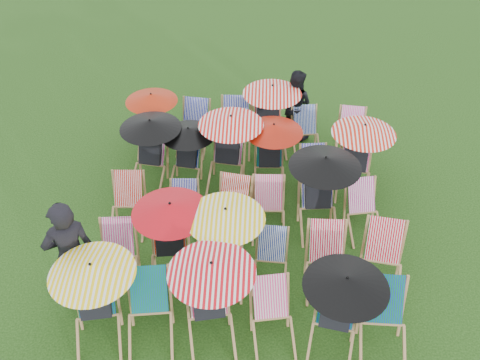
{
  "coord_description": "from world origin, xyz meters",
  "views": [
    {
      "loc": [
        0.18,
        -6.68,
        6.75
      ],
      "look_at": [
        -0.14,
        0.28,
        0.9
      ],
      "focal_mm": 40.0,
      "sensor_mm": 36.0,
      "label": 1
    }
  ],
  "objects_px": {
    "deckchair_0": "(95,302)",
    "deckchair_29": "(351,135)",
    "person_left": "(71,254)",
    "deckchair_5": "(385,325)",
    "person_rear": "(295,104)"
  },
  "relations": [
    {
      "from": "person_left",
      "to": "deckchair_5",
      "type": "bearing_deg",
      "value": 142.87
    },
    {
      "from": "person_rear",
      "to": "deckchair_5",
      "type": "bearing_deg",
      "value": 131.25
    },
    {
      "from": "deckchair_5",
      "to": "person_left",
      "type": "height_order",
      "value": "person_left"
    },
    {
      "from": "deckchair_5",
      "to": "deckchair_29",
      "type": "xyz_separation_m",
      "value": [
        0.07,
        4.63,
        -0.07
      ]
    },
    {
      "from": "deckchair_0",
      "to": "person_left",
      "type": "height_order",
      "value": "person_left"
    },
    {
      "from": "deckchair_5",
      "to": "deckchair_29",
      "type": "relative_size",
      "value": 1.15
    },
    {
      "from": "deckchair_0",
      "to": "deckchair_29",
      "type": "xyz_separation_m",
      "value": [
        4.07,
        4.61,
        -0.29
      ]
    },
    {
      "from": "deckchair_0",
      "to": "person_left",
      "type": "distance_m",
      "value": 0.83
    },
    {
      "from": "deckchair_0",
      "to": "deckchair_29",
      "type": "relative_size",
      "value": 1.57
    },
    {
      "from": "deckchair_0",
      "to": "person_left",
      "type": "relative_size",
      "value": 0.71
    },
    {
      "from": "deckchair_5",
      "to": "person_left",
      "type": "bearing_deg",
      "value": 172.98
    },
    {
      "from": "deckchair_0",
      "to": "person_rear",
      "type": "xyz_separation_m",
      "value": [
        2.92,
        5.2,
        0.04
      ]
    },
    {
      "from": "deckchair_0",
      "to": "person_rear",
      "type": "distance_m",
      "value": 5.97
    },
    {
      "from": "person_left",
      "to": "person_rear",
      "type": "relative_size",
      "value": 1.26
    },
    {
      "from": "deckchair_0",
      "to": "person_left",
      "type": "bearing_deg",
      "value": 115.3
    }
  ]
}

